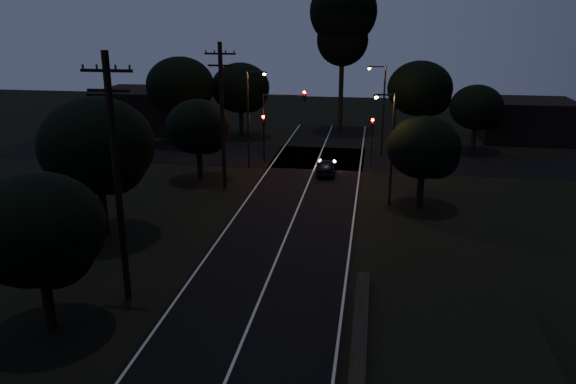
% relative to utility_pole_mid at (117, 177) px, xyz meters
% --- Properties ---
extents(road_surface, '(60.00, 70.00, 0.03)m').
position_rel_utility_pole_mid_xyz_m(road_surface, '(6.00, 16.12, -5.73)').
color(road_surface, black).
rests_on(road_surface, ground).
extents(utility_pole_mid, '(2.20, 0.30, 11.00)m').
position_rel_utility_pole_mid_xyz_m(utility_pole_mid, '(0.00, 0.00, 0.00)').
color(utility_pole_mid, black).
rests_on(utility_pole_mid, ground).
extents(utility_pole_far, '(2.20, 0.30, 10.50)m').
position_rel_utility_pole_mid_xyz_m(utility_pole_far, '(0.00, 17.00, -0.25)').
color(utility_pole_far, black).
rests_on(utility_pole_far, ground).
extents(tree_left_b, '(5.21, 5.21, 6.63)m').
position_rel_utility_pole_mid_xyz_m(tree_left_b, '(-1.82, -3.11, -1.44)').
color(tree_left_b, black).
rests_on(tree_left_b, ground).
extents(tree_left_c, '(6.39, 6.39, 8.07)m').
position_rel_utility_pole_mid_xyz_m(tree_left_c, '(-4.27, 6.87, -0.52)').
color(tree_left_c, black).
rests_on(tree_left_c, ground).
extents(tree_left_d, '(4.89, 4.89, 6.20)m').
position_rel_utility_pole_mid_xyz_m(tree_left_d, '(-2.33, 18.90, -1.72)').
color(tree_left_d, black).
rests_on(tree_left_d, ground).
extents(tree_far_nw, '(5.98, 5.98, 7.57)m').
position_rel_utility_pole_mid_xyz_m(tree_far_nw, '(-2.79, 34.88, -0.84)').
color(tree_far_nw, black).
rests_on(tree_far_nw, ground).
extents(tree_far_w, '(6.60, 6.60, 8.42)m').
position_rel_utility_pole_mid_xyz_m(tree_far_w, '(-7.77, 30.87, -0.27)').
color(tree_far_w, black).
rests_on(tree_far_w, ground).
extents(tree_far_ne, '(6.32, 6.32, 8.00)m').
position_rel_utility_pole_mid_xyz_m(tree_far_ne, '(15.22, 34.87, -0.57)').
color(tree_far_ne, black).
rests_on(tree_far_ne, ground).
extents(tree_far_e, '(4.84, 4.84, 6.14)m').
position_rel_utility_pole_mid_xyz_m(tree_far_e, '(20.17, 31.90, -1.76)').
color(tree_far_e, black).
rests_on(tree_far_e, ground).
extents(tree_right_a, '(4.79, 4.79, 6.09)m').
position_rel_utility_pole_mid_xyz_m(tree_right_a, '(14.17, 14.90, -1.79)').
color(tree_right_a, black).
rests_on(tree_right_a, ground).
extents(tall_pine, '(7.04, 7.04, 16.01)m').
position_rel_utility_pole_mid_xyz_m(tall_pine, '(7.00, 40.00, 5.81)').
color(tall_pine, black).
rests_on(tall_pine, ground).
extents(building_left, '(10.00, 8.00, 4.40)m').
position_rel_utility_pole_mid_xyz_m(building_left, '(-14.00, 37.00, -3.54)').
color(building_left, black).
rests_on(building_left, ground).
extents(building_right, '(9.00, 7.00, 4.00)m').
position_rel_utility_pole_mid_xyz_m(building_right, '(26.00, 38.00, -3.74)').
color(building_right, black).
rests_on(building_right, ground).
extents(signal_left, '(0.28, 0.35, 4.10)m').
position_rel_utility_pole_mid_xyz_m(signal_left, '(1.40, 24.99, -2.90)').
color(signal_left, black).
rests_on(signal_left, ground).
extents(signal_right, '(0.28, 0.35, 4.10)m').
position_rel_utility_pole_mid_xyz_m(signal_right, '(10.60, 24.99, -2.90)').
color(signal_right, black).
rests_on(signal_right, ground).
extents(signal_mast, '(3.70, 0.35, 6.25)m').
position_rel_utility_pole_mid_xyz_m(signal_mast, '(3.09, 24.99, -1.40)').
color(signal_mast, black).
rests_on(signal_mast, ground).
extents(streetlight_a, '(1.66, 0.26, 8.00)m').
position_rel_utility_pole_mid_xyz_m(streetlight_a, '(0.69, 23.00, -1.10)').
color(streetlight_a, black).
rests_on(streetlight_a, ground).
extents(streetlight_b, '(1.66, 0.26, 8.00)m').
position_rel_utility_pole_mid_xyz_m(streetlight_b, '(11.31, 29.00, -1.10)').
color(streetlight_b, black).
rests_on(streetlight_b, ground).
extents(streetlight_c, '(1.46, 0.26, 7.50)m').
position_rel_utility_pole_mid_xyz_m(streetlight_c, '(11.83, 15.00, -1.39)').
color(streetlight_c, black).
rests_on(streetlight_c, ground).
extents(car, '(1.61, 3.71, 1.25)m').
position_rel_utility_pole_mid_xyz_m(car, '(7.11, 21.78, -5.12)').
color(car, black).
rests_on(car, ground).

